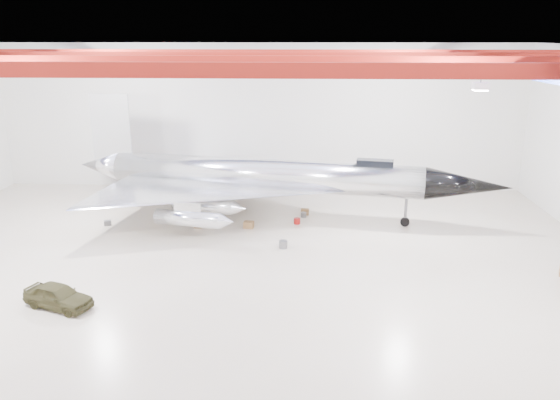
{
  "coord_description": "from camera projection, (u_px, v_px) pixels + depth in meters",
  "views": [
    {
      "loc": [
        3.8,
        -26.5,
        11.42
      ],
      "look_at": [
        2.28,
        2.0,
        2.85
      ],
      "focal_mm": 35.0,
      "sensor_mm": 36.0,
      "label": 1
    }
  ],
  "objects": [
    {
      "name": "floor",
      "position": [
        235.0,
        262.0,
        28.82
      ],
      "size": [
        40.0,
        40.0,
        0.0
      ],
      "primitive_type": "plane",
      "color": "beige",
      "rests_on": "ground"
    },
    {
      "name": "wall_back",
      "position": [
        259.0,
        117.0,
        41.59
      ],
      "size": [
        40.0,
        0.0,
        40.0
      ],
      "primitive_type": "plane",
      "rotation": [
        1.57,
        0.0,
        0.0
      ],
      "color": "silver",
      "rests_on": "floor"
    },
    {
      "name": "ceiling",
      "position": [
        229.0,
        46.0,
        25.66
      ],
      "size": [
        40.0,
        40.0,
        0.0
      ],
      "primitive_type": "plane",
      "rotation": [
        3.14,
        0.0,
        0.0
      ],
      "color": "#0A0F38",
      "rests_on": "wall_back"
    },
    {
      "name": "ceiling_structure",
      "position": [
        230.0,
        61.0,
        25.86
      ],
      "size": [
        39.5,
        29.5,
        1.08
      ],
      "color": "maroon",
      "rests_on": "ceiling"
    },
    {
      "name": "jet_aircraft",
      "position": [
        263.0,
        179.0,
        35.47
      ],
      "size": [
        28.35,
        18.76,
        7.76
      ],
      "rotation": [
        0.0,
        0.0,
        -0.17
      ],
      "color": "silver",
      "rests_on": "floor"
    },
    {
      "name": "jeep",
      "position": [
        58.0,
        296.0,
        23.83
      ],
      "size": [
        3.45,
        2.28,
        1.09
      ],
      "primitive_type": "imported",
      "rotation": [
        0.0,
        0.0,
        1.23
      ],
      "color": "#3B381D",
      "rests_on": "floor"
    },
    {
      "name": "crate_ply",
      "position": [
        198.0,
        225.0,
        33.99
      ],
      "size": [
        0.52,
        0.43,
        0.35
      ],
      "primitive_type": "cube",
      "rotation": [
        0.0,
        0.0,
        0.07
      ],
      "color": "olive",
      "rests_on": "floor"
    },
    {
      "name": "engine_drum",
      "position": [
        283.0,
        244.0,
        30.65
      ],
      "size": [
        0.54,
        0.54,
        0.43
      ],
      "primitive_type": "cylinder",
      "rotation": [
        0.0,
        0.0,
        0.13
      ],
      "color": "#59595B",
      "rests_on": "floor"
    },
    {
      "name": "parts_bin",
      "position": [
        305.0,
        212.0,
        36.43
      ],
      "size": [
        0.55,
        0.45,
        0.38
      ],
      "primitive_type": "cube",
      "rotation": [
        0.0,
        0.0,
        -0.03
      ],
      "color": "olive",
      "rests_on": "floor"
    },
    {
      "name": "crate_small",
      "position": [
        108.0,
        223.0,
        34.38
      ],
      "size": [
        0.52,
        0.47,
        0.3
      ],
      "primitive_type": "cube",
      "rotation": [
        0.0,
        0.0,
        0.33
      ],
      "color": "#59595B",
      "rests_on": "floor"
    },
    {
      "name": "tool_chest",
      "position": [
        297.0,
        221.0,
        34.63
      ],
      "size": [
        0.53,
        0.53,
        0.37
      ],
      "primitive_type": "cylinder",
      "rotation": [
        0.0,
        0.0,
        0.39
      ],
      "color": "maroon",
      "rests_on": "floor"
    },
    {
      "name": "oil_barrel",
      "position": [
        249.0,
        225.0,
        33.86
      ],
      "size": [
        0.66,
        0.56,
        0.42
      ],
      "primitive_type": "cube",
      "rotation": [
        0.0,
        0.0,
        -0.15
      ],
      "color": "olive",
      "rests_on": "floor"
    },
    {
      "name": "spares_box",
      "position": [
        304.0,
        215.0,
        35.9
      ],
      "size": [
        0.4,
        0.4,
        0.33
      ],
      "primitive_type": "cylinder",
      "rotation": [
        0.0,
        0.0,
        0.1
      ],
      "color": "#59595B",
      "rests_on": "floor"
    }
  ]
}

